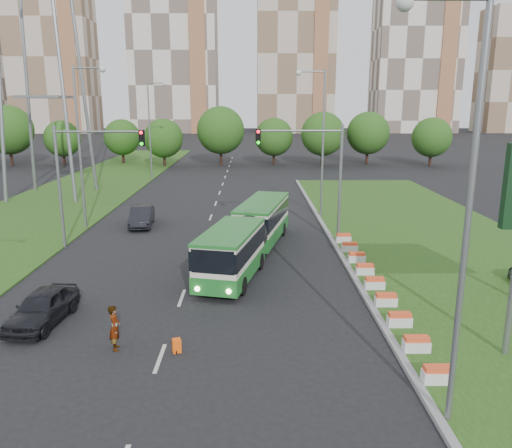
{
  "coord_description": "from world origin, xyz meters",
  "views": [
    {
      "loc": [
        0.46,
        -23.05,
        9.28
      ],
      "look_at": [
        0.71,
        4.74,
        2.6
      ],
      "focal_mm": 35.0,
      "sensor_mm": 36.0,
      "label": 1
    }
  ],
  "objects_px": {
    "articulated_bus": "(247,234)",
    "car_left_near": "(42,307)",
    "shopping_trolley": "(177,346)",
    "pedestrian": "(115,328)",
    "traffic_mast_median": "(317,165)",
    "traffic_mast_left": "(83,167)",
    "car_left_far": "(142,217)"
  },
  "relations": [
    {
      "from": "traffic_mast_median",
      "to": "car_left_far",
      "type": "distance_m",
      "value": 14.57
    },
    {
      "from": "pedestrian",
      "to": "shopping_trolley",
      "type": "xyz_separation_m",
      "value": [
        2.4,
        -0.27,
        -0.63
      ]
    },
    {
      "from": "car_left_far",
      "to": "traffic_mast_median",
      "type": "bearing_deg",
      "value": -26.82
    },
    {
      "from": "articulated_bus",
      "to": "car_left_near",
      "type": "bearing_deg",
      "value": -119.52
    },
    {
      "from": "traffic_mast_left",
      "to": "car_left_near",
      "type": "relative_size",
      "value": 1.83
    },
    {
      "from": "traffic_mast_median",
      "to": "shopping_trolley",
      "type": "distance_m",
      "value": 17.86
    },
    {
      "from": "pedestrian",
      "to": "shopping_trolley",
      "type": "bearing_deg",
      "value": -107.45
    },
    {
      "from": "car_left_near",
      "to": "traffic_mast_median",
      "type": "bearing_deg",
      "value": 49.54
    },
    {
      "from": "articulated_bus",
      "to": "pedestrian",
      "type": "xyz_separation_m",
      "value": [
        -5.03,
        -11.93,
        -0.63
      ]
    },
    {
      "from": "articulated_bus",
      "to": "shopping_trolley",
      "type": "distance_m",
      "value": 12.54
    },
    {
      "from": "car_left_far",
      "to": "pedestrian",
      "type": "distance_m",
      "value": 20.49
    },
    {
      "from": "articulated_bus",
      "to": "pedestrian",
      "type": "bearing_deg",
      "value": -99.65
    },
    {
      "from": "shopping_trolley",
      "to": "articulated_bus",
      "type": "bearing_deg",
      "value": 57.53
    },
    {
      "from": "articulated_bus",
      "to": "car_left_near",
      "type": "height_order",
      "value": "articulated_bus"
    },
    {
      "from": "traffic_mast_median",
      "to": "traffic_mast_left",
      "type": "bearing_deg",
      "value": -176.23
    },
    {
      "from": "pedestrian",
      "to": "shopping_trolley",
      "type": "distance_m",
      "value": 2.5
    },
    {
      "from": "traffic_mast_median",
      "to": "articulated_bus",
      "type": "bearing_deg",
      "value": -143.98
    },
    {
      "from": "traffic_mast_median",
      "to": "car_left_far",
      "type": "xyz_separation_m",
      "value": [
        -12.91,
        4.97,
        -4.59
      ]
    },
    {
      "from": "traffic_mast_median",
      "to": "traffic_mast_left",
      "type": "height_order",
      "value": "same"
    },
    {
      "from": "traffic_mast_median",
      "to": "car_left_far",
      "type": "relative_size",
      "value": 1.75
    },
    {
      "from": "car_left_near",
      "to": "car_left_far",
      "type": "xyz_separation_m",
      "value": [
        0.48,
        17.82,
        0.01
      ]
    },
    {
      "from": "articulated_bus",
      "to": "traffic_mast_median",
      "type": "bearing_deg",
      "value": 49.24
    },
    {
      "from": "articulated_bus",
      "to": "car_left_far",
      "type": "relative_size",
      "value": 3.32
    },
    {
      "from": "articulated_bus",
      "to": "shopping_trolley",
      "type": "xyz_separation_m",
      "value": [
        -2.63,
        -12.2,
        -1.26
      ]
    },
    {
      "from": "car_left_far",
      "to": "pedestrian",
      "type": "xyz_separation_m",
      "value": [
        3.29,
        -20.23,
        0.15
      ]
    },
    {
      "from": "traffic_mast_median",
      "to": "traffic_mast_left",
      "type": "relative_size",
      "value": 1.0
    },
    {
      "from": "traffic_mast_left",
      "to": "pedestrian",
      "type": "bearing_deg",
      "value": -68.76
    },
    {
      "from": "traffic_mast_left",
      "to": "pedestrian",
      "type": "relative_size",
      "value": 4.43
    },
    {
      "from": "traffic_mast_left",
      "to": "car_left_far",
      "type": "height_order",
      "value": "traffic_mast_left"
    },
    {
      "from": "shopping_trolley",
      "to": "car_left_near",
      "type": "bearing_deg",
      "value": 136.26
    },
    {
      "from": "car_left_far",
      "to": "shopping_trolley",
      "type": "height_order",
      "value": "car_left_far"
    },
    {
      "from": "traffic_mast_median",
      "to": "articulated_bus",
      "type": "relative_size",
      "value": 0.53
    }
  ]
}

